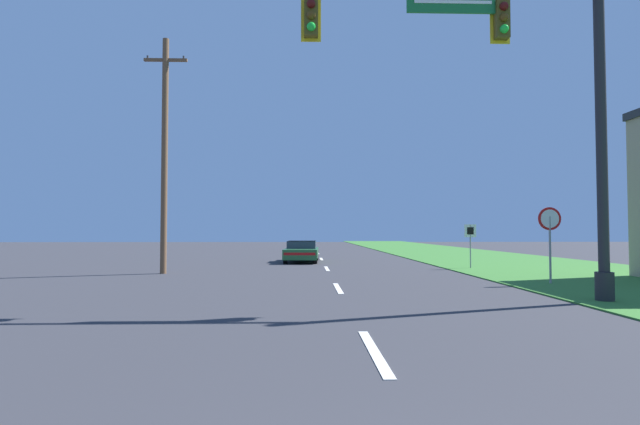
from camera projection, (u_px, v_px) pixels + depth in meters
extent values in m
cube|color=#38752D|center=(487.00, 259.00, 31.52)|extent=(10.00, 110.00, 0.04)
cube|color=silver|center=(374.00, 351.00, 7.24)|extent=(0.16, 2.80, 0.01)
cube|color=silver|center=(338.00, 288.00, 15.24)|extent=(0.16, 2.80, 0.01)
cube|color=silver|center=(327.00, 269.00, 23.23)|extent=(0.16, 2.80, 0.01)
cube|color=silver|center=(321.00, 259.00, 31.22)|extent=(0.16, 2.80, 0.01)
cube|color=silver|center=(318.00, 253.00, 39.21)|extent=(0.16, 2.80, 0.01)
cylinder|color=#232326|center=(605.00, 286.00, 12.31)|extent=(0.44, 0.44, 0.70)
cylinder|color=#232326|center=(601.00, 131.00, 12.46)|extent=(0.26, 0.26, 8.43)
cube|color=#196B33|center=(453.00, 2.00, 12.47)|extent=(2.32, 0.06, 0.55)
cube|color=white|center=(453.00, 2.00, 12.44)|extent=(1.95, 0.01, 0.08)
cube|color=yellow|center=(311.00, 20.00, 12.49)|extent=(0.50, 0.03, 1.11)
cube|color=#4C4214|center=(311.00, 18.00, 12.35)|extent=(0.34, 0.24, 0.95)
sphere|color=#4C0F0C|center=(311.00, 4.00, 12.22)|extent=(0.22, 0.22, 0.22)
sphere|color=#51380F|center=(311.00, 15.00, 12.21)|extent=(0.22, 0.22, 0.22)
sphere|color=green|center=(311.00, 27.00, 12.20)|extent=(0.22, 0.22, 0.22)
cube|color=yellow|center=(500.00, 22.00, 12.63)|extent=(0.50, 0.03, 1.11)
cube|color=#4C4214|center=(502.00, 20.00, 12.49)|extent=(0.34, 0.24, 0.95)
sphere|color=#4C0F0C|center=(504.00, 6.00, 12.36)|extent=(0.22, 0.22, 0.22)
sphere|color=#51380F|center=(504.00, 18.00, 12.35)|extent=(0.22, 0.22, 0.22)
sphere|color=green|center=(504.00, 29.00, 12.34)|extent=(0.22, 0.22, 0.22)
cylinder|color=black|center=(316.00, 255.00, 29.99)|extent=(0.22, 0.64, 0.64)
cylinder|color=black|center=(290.00, 255.00, 30.01)|extent=(0.22, 0.64, 0.64)
cylinder|color=black|center=(315.00, 258.00, 26.78)|extent=(0.22, 0.64, 0.64)
cylinder|color=black|center=(285.00, 258.00, 26.81)|extent=(0.22, 0.64, 0.64)
cube|color=#235B2D|center=(302.00, 253.00, 28.41)|extent=(2.02, 4.68, 0.55)
cube|color=#283342|center=(302.00, 245.00, 28.54)|extent=(1.69, 2.00, 0.42)
cube|color=#235B2D|center=(302.00, 241.00, 28.55)|extent=(1.65, 1.96, 0.06)
cube|color=#B71414|center=(300.00, 254.00, 26.14)|extent=(1.68, 0.13, 0.14)
cylinder|color=gray|center=(550.00, 250.00, 16.40)|extent=(0.07, 0.07, 2.20)
cylinder|color=red|center=(550.00, 219.00, 16.44)|extent=(0.76, 0.04, 0.76)
cylinder|color=white|center=(550.00, 219.00, 16.42)|extent=(0.61, 0.01, 0.61)
cylinder|color=gray|center=(470.00, 246.00, 23.29)|extent=(0.06, 0.06, 2.00)
cube|color=white|center=(470.00, 231.00, 23.32)|extent=(0.55, 0.04, 0.60)
cube|color=black|center=(470.00, 231.00, 23.29)|extent=(0.31, 0.01, 0.34)
cylinder|color=brown|center=(165.00, 155.00, 20.77)|extent=(0.26, 0.26, 9.84)
cube|color=brown|center=(166.00, 60.00, 20.92)|extent=(1.80, 0.12, 0.12)
cylinder|color=#333338|center=(148.00, 57.00, 20.90)|extent=(0.08, 0.08, 0.12)
cylinder|color=#333338|center=(184.00, 57.00, 20.94)|extent=(0.08, 0.08, 0.12)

